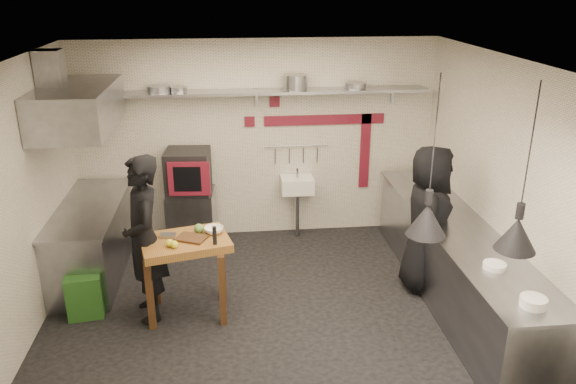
{
  "coord_description": "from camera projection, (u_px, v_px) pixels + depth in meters",
  "views": [
    {
      "loc": [
        -0.39,
        -5.52,
        3.54
      ],
      "look_at": [
        0.24,
        0.3,
        1.3
      ],
      "focal_mm": 35.0,
      "sensor_mm": 36.0,
      "label": 1
    }
  ],
  "objects": [
    {
      "name": "wall_right",
      "position": [
        494.0,
        185.0,
        6.18
      ],
      "size": [
        0.04,
        4.2,
        2.8
      ],
      "primitive_type": "cube",
      "color": "silver",
      "rests_on": "floor"
    },
    {
      "name": "pan_right",
      "position": [
        356.0,
        86.0,
        7.57
      ],
      "size": [
        0.34,
        0.34,
        0.08
      ],
      "primitive_type": "cylinder",
      "rotation": [
        0.0,
        0.0,
        -0.18
      ],
      "color": "gray",
      "rests_on": "back_shelf"
    },
    {
      "name": "wall_front",
      "position": [
        290.0,
        300.0,
        3.98
      ],
      "size": [
        5.0,
        0.04,
        2.8
      ],
      "primitive_type": "cube",
      "color": "silver",
      "rests_on": "floor"
    },
    {
      "name": "utensil_rail",
      "position": [
        296.0,
        146.0,
        7.93
      ],
      "size": [
        0.9,
        0.02,
        0.02
      ],
      "primitive_type": "cylinder",
      "rotation": [
        0.0,
        1.57,
        0.0
      ],
      "color": "gray",
      "rests_on": "wall_back"
    },
    {
      "name": "combi_oven",
      "position": [
        188.0,
        171.0,
        7.6
      ],
      "size": [
        0.62,
        0.59,
        0.58
      ],
      "primitive_type": "cube",
      "rotation": [
        0.0,
        0.0,
        -0.08
      ],
      "color": "black",
      "rests_on": "oven_stand"
    },
    {
      "name": "oven_door",
      "position": [
        189.0,
        179.0,
        7.31
      ],
      "size": [
        0.55,
        0.08,
        0.46
      ],
      "primitive_type": "cube",
      "rotation": [
        0.0,
        0.0,
        -0.08
      ],
      "color": "maroon",
      "rests_on": "combi_oven"
    },
    {
      "name": "hood_duct",
      "position": [
        50.0,
        73.0,
        6.26
      ],
      "size": [
        0.28,
        0.28,
        0.5
      ],
      "primitive_type": "cube",
      "color": "gray",
      "rests_on": "ceiling"
    },
    {
      "name": "back_shelf",
      "position": [
        257.0,
        92.0,
        7.46
      ],
      "size": [
        4.6,
        0.34,
        0.04
      ],
      "primitive_type": "cube",
      "color": "gray",
      "rests_on": "wall_back"
    },
    {
      "name": "shelf_bracket_mid",
      "position": [
        256.0,
        97.0,
        7.63
      ],
      "size": [
        0.04,
        0.06,
        0.24
      ],
      "primitive_type": "cube",
      "color": "gray",
      "rests_on": "wall_back"
    },
    {
      "name": "cutting_board",
      "position": [
        192.0,
        238.0,
        6.0
      ],
      "size": [
        0.37,
        0.33,
        0.02
      ],
      "primitive_type": "cube",
      "rotation": [
        0.0,
        0.0,
        -0.43
      ],
      "color": "#4B2E19",
      "rests_on": "prep_table"
    },
    {
      "name": "red_tile_b",
      "position": [
        250.0,
        122.0,
        7.75
      ],
      "size": [
        0.14,
        0.02,
        0.14
      ],
      "primitive_type": "cube",
      "color": "maroon",
      "rests_on": "wall_back"
    },
    {
      "name": "heat_lamp_near",
      "position": [
        433.0,
        158.0,
        4.94
      ],
      "size": [
        0.43,
        0.43,
        1.49
      ],
      "primitive_type": null,
      "rotation": [
        0.0,
        0.0,
        0.19
      ],
      "color": "black",
      "rests_on": "ceiling"
    },
    {
      "name": "veg_ball",
      "position": [
        199.0,
        228.0,
        6.15
      ],
      "size": [
        0.13,
        0.13,
        0.11
      ],
      "primitive_type": "sphere",
      "rotation": [
        0.0,
        0.0,
        -0.25
      ],
      "color": "#5C8A3F",
      "rests_on": "prep_table"
    },
    {
      "name": "counter_right_top",
      "position": [
        459.0,
        227.0,
        6.32
      ],
      "size": [
        0.76,
        3.9,
        0.03
      ],
      "primitive_type": "cube",
      "color": "gray",
      "rests_on": "counter_right"
    },
    {
      "name": "lemon_a",
      "position": [
        170.0,
        243.0,
        5.83
      ],
      "size": [
        0.08,
        0.08,
        0.08
      ],
      "primitive_type": "sphere",
      "rotation": [
        0.0,
        0.0,
        -0.03
      ],
      "color": "yellow",
      "rests_on": "prep_table"
    },
    {
      "name": "small_bowl_right",
      "position": [
        495.0,
        266.0,
        5.38
      ],
      "size": [
        0.28,
        0.28,
        0.05
      ],
      "primitive_type": "cylinder",
      "rotation": [
        0.0,
        0.0,
        -0.31
      ],
      "color": "white",
      "rests_on": "counter_right_top"
    },
    {
      "name": "counter_left_top",
      "position": [
        87.0,
        207.0,
        6.86
      ],
      "size": [
        0.76,
        2.0,
        0.03
      ],
      "primitive_type": "cube",
      "color": "gray",
      "rests_on": "counter_left"
    },
    {
      "name": "green_bin",
      "position": [
        85.0,
        293.0,
        6.25
      ],
      "size": [
        0.43,
        0.43,
        0.5
      ],
      "primitive_type": "cube",
      "rotation": [
        0.0,
        0.0,
        0.14
      ],
      "color": "#255B1F",
      "rests_on": "floor"
    },
    {
      "name": "oven_glass",
      "position": [
        187.0,
        179.0,
        7.3
      ],
      "size": [
        0.36,
        0.04,
        0.34
      ],
      "primitive_type": "cube",
      "rotation": [
        0.0,
        0.0,
        -0.08
      ],
      "color": "black",
      "rests_on": "oven_door"
    },
    {
      "name": "chef_left",
      "position": [
        144.0,
        239.0,
        5.99
      ],
      "size": [
        0.61,
        0.77,
        1.86
      ],
      "primitive_type": "imported",
      "rotation": [
        0.0,
        0.0,
        -1.29
      ],
      "color": "black",
      "rests_on": "floor"
    },
    {
      "name": "red_band_vert",
      "position": [
        365.0,
        151.0,
        8.09
      ],
      "size": [
        0.14,
        0.02,
        1.1
      ],
      "primitive_type": "cube",
      "color": "maroon",
      "rests_on": "wall_back"
    },
    {
      "name": "oven_stand",
      "position": [
        192.0,
        218.0,
        7.83
      ],
      "size": [
        0.68,
        0.63,
        0.8
      ],
      "primitive_type": "cube",
      "rotation": [
        0.0,
        0.0,
        -0.08
      ],
      "color": "gray",
      "rests_on": "floor"
    },
    {
      "name": "steel_tray",
      "position": [
        168.0,
        235.0,
        6.06
      ],
      "size": [
        0.18,
        0.13,
        0.03
      ],
      "primitive_type": "cube",
      "rotation": [
        0.0,
        0.0,
        -0.14
      ],
      "color": "gray",
      "rests_on": "prep_table"
    },
    {
      "name": "counter_left",
      "position": [
        92.0,
        241.0,
        7.03
      ],
      "size": [
        0.7,
        1.9,
        0.9
      ],
      "primitive_type": "cube",
      "color": "gray",
      "rests_on": "floor"
    },
    {
      "name": "wall_left",
      "position": [
        22.0,
        204.0,
        5.68
      ],
      "size": [
        0.04,
        4.2,
        2.8
      ],
      "primitive_type": "cube",
      "color": "silver",
      "rests_on": "floor"
    },
    {
      "name": "bowl",
      "position": [
        214.0,
        230.0,
        6.15
      ],
      "size": [
        0.27,
        0.27,
        0.07
      ],
      "primitive_type": "imported",
      "rotation": [
        0.0,
        0.0,
        0.31
      ],
      "color": "white",
      "rests_on": "prep_table"
    },
    {
      "name": "pan_far_left",
      "position": [
        159.0,
        89.0,
        7.31
      ],
      "size": [
        0.39,
        0.39,
        0.09
      ],
      "primitive_type": "cylinder",
      "rotation": [
        0.0,
        0.0,
        0.38
      ],
      "color": "gray",
      "rests_on": "back_shelf"
    },
    {
      "name": "shelf_bracket_left",
      "position": [
        113.0,
        100.0,
        7.44
      ],
      "size": [
        0.04,
        0.06,
        0.24
      ],
      "primitive_type": "cube",
      "color": "gray",
      "rests_on": "wall_back"
    },
    {
      "name": "sink_tap",
      "position": [
        297.0,
        173.0,
        7.93
      ],
      "size": [
        0.03,
        0.03,
        0.14
      ],
      "primitive_type": "cylinder",
      "color": "gray",
      "rests_on": "hand_sink"
    },
    {
      "name": "extractor_hood",
      "position": [
        78.0,
        107.0,
        6.43
      ],
      "size": [
        0.78,
        1.6,
        0.5
      ],
      "primitive_type": "cube",
      "color": "gray",
      "rests_on": "ceiling"
    },
    {
      "name": "lemon_b",
      "position": [
        174.0,
        244.0,
        5.81
      ],
      "size": [
        0.1,
        0.1,
        0.08
      ],
      "primitive_type": "sphere",
      "rotation": [
        0.0,
        0.0,
        0.37
      ],
      "color": "yellow",
      "rests_on": "prep_table"
    },
    {
      "name": "pan_mid_left",
      "position": [
        179.0,
        89.0,
        7.33
      ],
      "size": [
        0.24,
        0.24,
        0.07
      ],
      "primitive_type": "cylinder",
      "rotation": [
        0.0,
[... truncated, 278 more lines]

